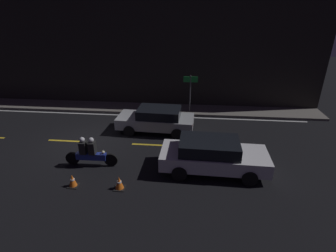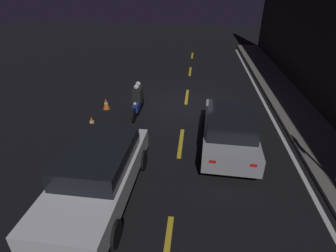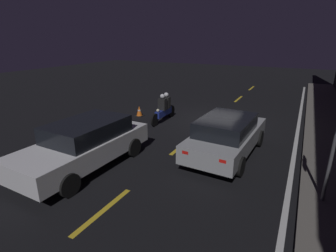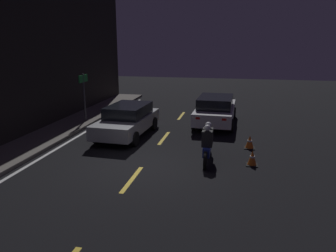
% 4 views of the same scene
% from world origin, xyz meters
% --- Properties ---
extents(ground_plane, '(56.00, 56.00, 0.00)m').
position_xyz_m(ground_plane, '(0.00, 0.00, 0.00)').
color(ground_plane, black).
extents(raised_curb, '(28.00, 1.86, 0.14)m').
position_xyz_m(raised_curb, '(0.00, 5.00, 0.07)').
color(raised_curb, '#605B56').
rests_on(raised_curb, ground).
extents(building_front, '(28.00, 0.30, 7.70)m').
position_xyz_m(building_front, '(0.00, 6.08, 3.85)').
color(building_front, black).
rests_on(building_front, ground).
extents(lane_dash_c, '(2.00, 0.14, 0.01)m').
position_xyz_m(lane_dash_c, '(-1.00, 0.00, 0.00)').
color(lane_dash_c, gold).
rests_on(lane_dash_c, ground).
extents(lane_dash_d, '(2.00, 0.14, 0.01)m').
position_xyz_m(lane_dash_d, '(3.50, 0.00, 0.00)').
color(lane_dash_d, gold).
rests_on(lane_dash_d, ground).
extents(lane_dash_e, '(2.00, 0.14, 0.01)m').
position_xyz_m(lane_dash_e, '(8.00, 0.00, 0.00)').
color(lane_dash_e, gold).
rests_on(lane_dash_e, ground).
extents(lane_solid_kerb, '(25.20, 0.14, 0.01)m').
position_xyz_m(lane_solid_kerb, '(0.00, 3.81, 0.00)').
color(lane_solid_kerb, silver).
rests_on(lane_solid_kerb, ground).
extents(hatchback_silver, '(4.29, 2.01, 1.38)m').
position_xyz_m(hatchback_silver, '(3.56, 1.67, 0.73)').
color(hatchback_silver, '#9EA0A5').
rests_on(hatchback_silver, ground).
extents(sedan_white, '(4.51, 2.02, 1.45)m').
position_xyz_m(sedan_white, '(6.44, -2.01, 0.77)').
color(sedan_white, silver).
rests_on(sedan_white, ground).
extents(motorcycle, '(2.34, 0.37, 1.37)m').
position_xyz_m(motorcycle, '(1.10, -2.09, 0.64)').
color(motorcycle, black).
rests_on(motorcycle, ground).
extents(traffic_cone_near, '(0.39, 0.39, 0.53)m').
position_xyz_m(traffic_cone_near, '(0.96, -3.64, 0.26)').
color(traffic_cone_near, black).
rests_on(traffic_cone_near, ground).
extents(traffic_cone_mid, '(0.42, 0.42, 0.53)m').
position_xyz_m(traffic_cone_mid, '(2.82, -3.61, 0.26)').
color(traffic_cone_mid, black).
rests_on(traffic_cone_mid, ground).
extents(shop_sign, '(0.90, 0.08, 2.40)m').
position_xyz_m(shop_sign, '(5.35, 4.56, 1.82)').
color(shop_sign, '#4C4C51').
rests_on(shop_sign, raised_curb).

